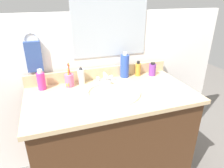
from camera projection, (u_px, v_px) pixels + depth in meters
The scene contains 15 objects.
vanity_cabinet at pixel (112, 140), 1.57m from camera, with size 1.12×0.56×0.76m, color #4C2D19.
countertop at pixel (112, 95), 1.41m from camera, with size 1.16×0.61×0.03m, color #D1B284.
backsplash at pixel (100, 73), 1.63m from camera, with size 1.16×0.02×0.09m, color #D1B284.
back_wall at pixel (99, 90), 1.76m from camera, with size 2.26×0.04×1.30m, color white.
mirror_panel at pixel (110, 20), 1.53m from camera, with size 0.60×0.01×0.56m, color #B2BCC6.
towel_ring at pixel (31, 40), 1.41m from camera, with size 0.10×0.10×0.01m, color silver.
hand_towel at pixel (34, 57), 1.44m from camera, with size 0.11×0.04×0.22m, color #334C8C.
sink_basin at pixel (113, 97), 1.42m from camera, with size 0.39×0.39×0.11m.
faucet at pixel (105, 79), 1.56m from camera, with size 0.16×0.10×0.08m.
bottle_lotion_white at pixel (81, 76), 1.53m from camera, with size 0.05×0.05×0.14m.
bottle_oil_amber at pixel (138, 69), 1.68m from camera, with size 0.05×0.05×0.13m.
bottle_soap_pink at pixel (41, 80), 1.43m from camera, with size 0.06×0.06×0.15m.
bottle_shampoo_blue at pixel (125, 66), 1.64m from camera, with size 0.07×0.07×0.21m.
bottle_cream_purple at pixel (152, 69), 1.69m from camera, with size 0.06×0.06×0.11m.
cup_pink at pixel (69, 80), 1.48m from camera, with size 0.07×0.08×0.18m.
Camera 1 is at (-0.40, -1.18, 1.42)m, focal length 32.28 mm.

